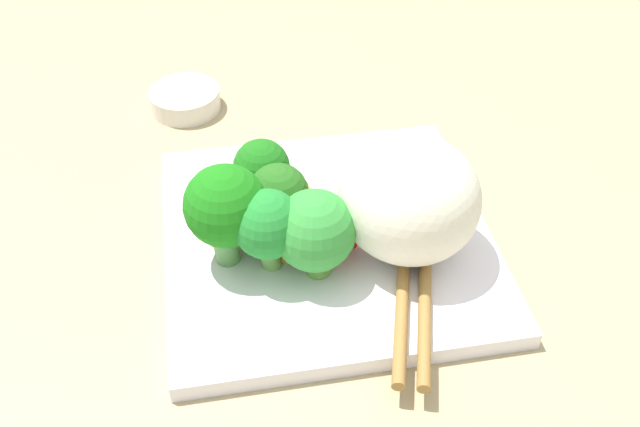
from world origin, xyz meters
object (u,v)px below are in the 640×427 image
rice_mound (409,199)px  chopstick_pair (415,258)px  broccoli_floret_1 (245,207)px  sauce_cup (185,100)px  square_plate (327,239)px  carrot_slice_2 (319,201)px

rice_mound → chopstick_pair: size_ratio=0.46×
broccoli_floret_1 → sauce_cup: (3.33, -19.78, -3.31)cm
square_plate → broccoli_floret_1: broccoli_floret_1 is taller
rice_mound → broccoli_floret_1: bearing=-16.0°
carrot_slice_2 → square_plate: bearing=89.4°
rice_mound → carrot_slice_2: rice_mound is taller
square_plate → chopstick_pair: 6.87cm
chopstick_pair → sauce_cup: (14.50, -24.56, -0.81)cm
rice_mound → chopstick_pair: (-0.28, 1.66, -4.06)cm
carrot_slice_2 → chopstick_pair: size_ratio=0.10×
carrot_slice_2 → chopstick_pair: chopstick_pair is taller
square_plate → rice_mound: (-5.11, 2.45, 5.16)cm
square_plate → carrot_slice_2: (-0.03, -3.26, 0.98)cm
square_plate → rice_mound: size_ratio=2.39×
chopstick_pair → broccoli_floret_1: bearing=84.7°
square_plate → rice_mound: bearing=154.4°
square_plate → rice_mound: rice_mound is taller
rice_mound → chopstick_pair: rice_mound is taller
carrot_slice_2 → sauce_cup: (9.14, -17.18, -0.69)cm
rice_mound → broccoli_floret_1: rice_mound is taller
square_plate → broccoli_floret_1: (5.78, -0.66, 3.59)cm
rice_mound → carrot_slice_2: size_ratio=4.83×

